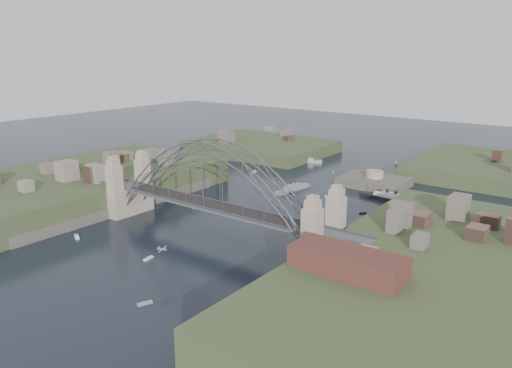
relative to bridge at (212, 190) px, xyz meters
The scene contains 24 objects.
ground 12.32m from the bridge, ahead, with size 500.00×500.00×0.00m, color black.
bridge is the anchor object (origin of this frame).
shore_west 58.25m from the bridge, behind, with size 50.50×90.00×12.00m.
shore_east 58.25m from the bridge, ahead, with size 50.50×90.00×12.00m.
headland_nw 110.41m from the bridge, 120.07° to the left, with size 60.00×45.00×9.00m, color #3A4827.
fort_island 72.14m from the bridge, 80.27° to the left, with size 22.00×16.00×9.40m.
wharf_shed 46.23m from the bridge, 17.65° to the right, with size 20.00×8.00×4.00m, color #592D26.
finger_pier 49.40m from the bridge, 35.68° to the right, with size 4.00×22.00×1.40m, color #525255.
naval_cruiser_near 50.00m from the bridge, 98.56° to the left, with size 4.21×15.91×4.73m.
naval_cruiser_far 91.69m from the bridge, 107.35° to the left, with size 13.95×10.74×5.26m.
ocean_liner 62.21m from the bridge, 67.10° to the left, with size 20.88×4.91×5.08m.
aeroplane 24.84m from the bridge, 73.86° to the right, with size 2.04×3.52×0.53m.
small_boat_a 27.94m from the bridge, 142.95° to the left, with size 1.36×2.77×1.43m.
small_boat_b 31.32m from the bridge, 60.68° to the left, with size 1.66×0.79×1.43m.
small_boat_c 22.72m from the bridge, 97.47° to the right, with size 1.33×2.80×0.45m.
small_boat_d 47.22m from the bridge, 61.19° to the left, with size 1.85×2.10×0.45m.
small_boat_e 69.88m from the bridge, 118.57° to the left, with size 1.69×3.47×1.43m.
small_boat_f 50.24m from the bridge, 83.26° to the left, with size 1.74×0.59×0.45m.
small_boat_g 37.68m from the bridge, 69.00° to the right, with size 1.95×3.00×0.45m.
small_boat_h 81.28m from the bridge, 96.65° to the left, with size 1.54×1.73×0.45m.
small_boat_i 36.54m from the bridge, 30.94° to the left, with size 2.19×1.44×2.38m.
small_boat_j 36.28m from the bridge, 142.35° to the right, with size 3.11×2.25×1.43m.
small_boat_k 106.78m from the bridge, 87.00° to the left, with size 1.01×1.70×2.38m.
small_boat_l 56.12m from the bridge, 144.10° to the left, with size 1.97×2.90×0.45m.
Camera 1 is at (79.42, -87.51, 45.64)m, focal length 34.98 mm.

